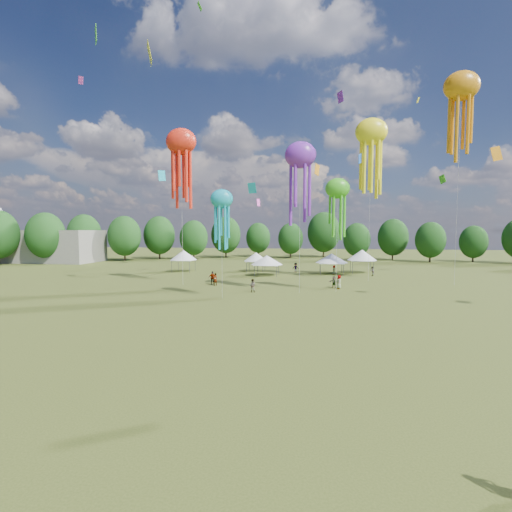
# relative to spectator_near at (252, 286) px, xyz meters

# --- Properties ---
(ground) EXTENTS (300.00, 300.00, 0.00)m
(ground) POSITION_rel_spectator_near_xyz_m (6.23, -34.10, -0.85)
(ground) COLOR #384416
(ground) RESTS_ON ground
(spectator_near) EXTENTS (0.85, 0.68, 1.69)m
(spectator_near) POSITION_rel_spectator_near_xyz_m (0.00, 0.00, 0.00)
(spectator_near) COLOR gray
(spectator_near) RESTS_ON ground
(spectators_far) EXTENTS (25.87, 19.65, 1.92)m
(spectators_far) POSITION_rel_spectator_near_xyz_m (6.40, 12.60, 0.03)
(spectators_far) COLOR gray
(spectators_far) RESTS_ON ground
(festival_tents) EXTENTS (38.77, 12.15, 4.37)m
(festival_tents) POSITION_rel_spectator_near_xyz_m (2.71, 21.88, 2.16)
(festival_tents) COLOR #47474C
(festival_tents) RESTS_ON ground
(show_kites) EXTENTS (43.65, 20.46, 30.14)m
(show_kites) POSITION_rel_spectator_near_xyz_m (11.17, 7.34, 18.78)
(show_kites) COLOR purple
(show_kites) RESTS_ON ground
(small_kites) EXTENTS (65.05, 59.56, 46.58)m
(small_kites) POSITION_rel_spectator_near_xyz_m (6.74, 10.97, 29.12)
(small_kites) COLOR purple
(small_kites) RESTS_ON ground
(treeline) EXTENTS (201.57, 95.24, 13.43)m
(treeline) POSITION_rel_spectator_near_xyz_m (2.37, 28.42, 5.70)
(treeline) COLOR #38281C
(treeline) RESTS_ON ground
(hangar) EXTENTS (40.00, 12.00, 8.00)m
(hangar) POSITION_rel_spectator_near_xyz_m (-65.77, 37.90, 3.15)
(hangar) COLOR gray
(hangar) RESTS_ON ground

